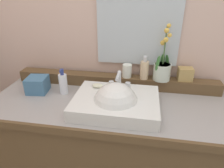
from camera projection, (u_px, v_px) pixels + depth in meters
wall_back at (119, 20)px, 1.39m from camera, size 3.05×0.20×2.64m
vanity_cabinet at (110, 154)px, 1.42m from camera, size 1.51×0.59×0.89m
back_ledge at (115, 81)px, 1.42m from camera, size 1.42×0.09×0.08m
sink_basin at (116, 104)px, 1.15m from camera, size 0.49×0.37×0.28m
soap_bar at (97, 86)px, 1.24m from camera, size 0.07×0.04×0.02m
potted_plant at (162, 68)px, 1.31m from camera, size 0.11×0.11×0.37m
soap_dispenser at (144, 70)px, 1.33m from camera, size 0.06×0.06×0.16m
tumbler_cup at (127, 71)px, 1.36m from camera, size 0.06×0.06×0.09m
trinket_box at (185, 74)px, 1.32m from camera, size 0.10×0.08×0.09m
lotion_bottle at (63, 83)px, 1.31m from camera, size 0.06×0.06×0.17m
tissue_box at (38, 85)px, 1.33m from camera, size 0.15×0.15×0.11m
mirror at (139, 16)px, 1.25m from camera, size 0.54×0.02×0.64m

